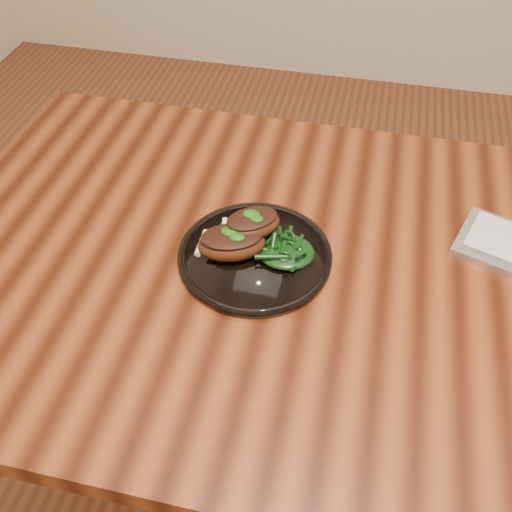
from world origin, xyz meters
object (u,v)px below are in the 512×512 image
at_px(lamb_chop_front, 231,242).
at_px(greens_heap, 286,249).
at_px(desk, 410,316).
at_px(plate, 255,255).

relative_size(lamb_chop_front, greens_heap, 1.36).
bearing_deg(desk, plate, -178.70).
height_order(desk, plate, plate).
relative_size(plate, greens_heap, 2.69).
xyz_separation_m(plate, greens_heap, (0.05, 0.00, 0.02)).
bearing_deg(lamb_chop_front, plate, 13.78).
bearing_deg(greens_heap, lamb_chop_front, -171.10).
height_order(plate, greens_heap, greens_heap).
relative_size(desk, greens_heap, 17.73).
bearing_deg(plate, lamb_chop_front, -166.22).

